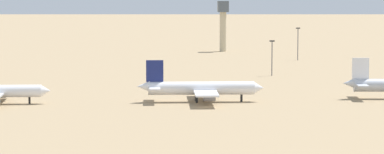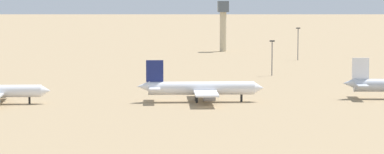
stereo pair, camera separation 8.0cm
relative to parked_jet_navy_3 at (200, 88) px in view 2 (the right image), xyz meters
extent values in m
plane|color=#9E8460|center=(0.77, -10.38, -3.85)|extent=(4000.00, 4000.00, 0.00)
cone|color=white|center=(-42.56, -1.44, -0.26)|extent=(2.58, 3.26, 3.25)
cylinder|color=slate|center=(-55.75, 4.90, -1.97)|extent=(3.09, 1.90, 1.88)
cylinder|color=black|center=(-47.04, -1.47, -2.91)|extent=(0.60, 0.60, 1.88)
cylinder|color=white|center=(0.36, -0.01, 0.04)|extent=(29.65, 4.20, 3.70)
cone|color=white|center=(16.45, -0.28, 0.04)|extent=(2.83, 3.56, 3.51)
cone|color=white|center=(-15.73, 0.27, 0.59)|extent=(3.75, 3.21, 3.14)
cube|color=navy|center=(-12.59, 0.21, 4.89)|extent=(4.82, 0.54, 6.01)
cube|color=white|center=(-12.53, 3.91, 0.40)|extent=(3.07, 6.34, 0.33)
cube|color=white|center=(-12.65, -3.48, 0.40)|extent=(3.07, 6.34, 0.33)
cube|color=white|center=(1.28, -0.02, -0.52)|extent=(6.79, 29.70, 0.52)
cylinder|color=slate|center=(2.32, 6.90, -1.81)|extent=(3.36, 2.09, 2.03)
cylinder|color=slate|center=(2.09, -6.97, -1.81)|extent=(3.36, 2.09, 2.03)
cylinder|color=black|center=(11.60, -0.20, -2.83)|extent=(0.65, 0.65, 2.03)
cylinder|color=black|center=(-0.99, 2.24, -2.83)|extent=(0.65, 0.65, 2.03)
cylinder|color=black|center=(-1.07, -2.20, -2.83)|extent=(0.65, 0.65, 2.03)
cone|color=silver|center=(43.17, 4.91, 0.61)|extent=(3.96, 3.45, 3.16)
cube|color=white|center=(46.32, 4.66, 4.93)|extent=(4.85, 0.85, 6.04)
cube|color=silver|center=(46.61, 8.36, 0.42)|extent=(3.47, 6.53, 0.33)
cube|color=silver|center=(46.02, 0.95, 0.42)|extent=(3.47, 6.53, 0.33)
cylinder|color=#C6B793|center=(23.99, 194.77, 5.69)|extent=(3.20, 3.20, 19.08)
cube|color=#4C5660|center=(23.99, 194.77, 17.92)|extent=(5.20, 5.20, 5.38)
cylinder|color=#59595E|center=(51.33, 140.19, 2.93)|extent=(0.36, 0.36, 13.56)
cube|color=#333333|center=(51.33, 140.19, 9.96)|extent=(1.80, 0.50, 0.50)
cylinder|color=#59595E|center=(30.59, 73.15, 2.26)|extent=(0.36, 0.36, 12.21)
cube|color=#333333|center=(30.59, 73.15, 8.61)|extent=(1.80, 0.50, 0.50)
camera|label=1|loc=(-17.21, -260.84, 29.22)|focal=88.43mm
camera|label=2|loc=(-17.13, -260.85, 29.22)|focal=88.43mm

